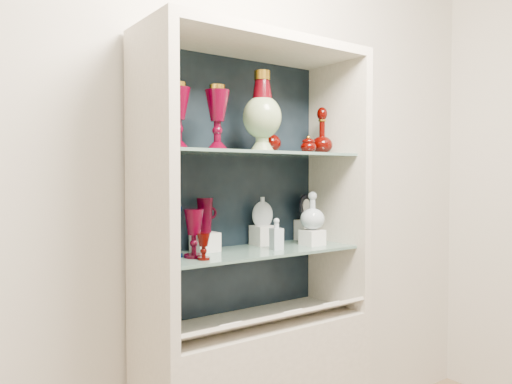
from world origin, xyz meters
TOP-DOWN VIEW (x-y plane):
  - wall_back at (0.00, 1.75)m, footprint 3.50×0.02m
  - cabinet_back_panel at (0.00, 1.72)m, footprint 0.98×0.02m
  - cabinet_side_left at (-0.48, 1.53)m, footprint 0.04×0.40m
  - cabinet_side_right at (0.48, 1.53)m, footprint 0.04×0.40m
  - cabinet_top_cap at (0.00, 1.53)m, footprint 1.00×0.40m
  - shelf_lower at (0.00, 1.55)m, footprint 0.92×0.34m
  - shelf_upper at (0.00, 1.55)m, footprint 0.92×0.34m
  - label_ledge at (0.00, 1.42)m, footprint 0.92×0.17m
  - label_card_0 at (-0.22, 1.42)m, footprint 0.10×0.06m
  - label_card_1 at (0.09, 1.42)m, footprint 0.10×0.06m
  - label_card_2 at (0.31, 1.42)m, footprint 0.10×0.06m
  - pedestal_lamp_left at (-0.37, 1.51)m, footprint 0.13×0.13m
  - pedestal_lamp_right at (-0.21, 1.50)m, footprint 0.13×0.13m
  - enamel_urn at (0.01, 1.50)m, footprint 0.21×0.21m
  - ruby_decanter_a at (0.12, 1.59)m, footprint 0.12×0.12m
  - ruby_decanter_b at (0.40, 1.55)m, footprint 0.11×0.11m
  - lidded_bowl at (0.27, 1.50)m, footprint 0.09×0.09m
  - cobalt_goblet at (-0.37, 1.58)m, footprint 0.09×0.09m
  - ruby_goblet_tall at (-0.30, 1.53)m, footprint 0.09×0.09m
  - ruby_goblet_small at (-0.30, 1.46)m, footprint 0.05×0.05m
  - riser_ruby_pitcher at (-0.19, 1.64)m, footprint 0.10×0.10m
  - ruby_pitcher at (-0.19, 1.64)m, footprint 0.12×0.08m
  - clear_square_bottle at (0.09, 1.50)m, footprint 0.05×0.05m
  - riser_flat_flask at (0.12, 1.65)m, footprint 0.09×0.09m
  - flat_flask at (0.12, 1.65)m, footprint 0.10×0.07m
  - riser_clear_round_decanter at (0.31, 1.51)m, footprint 0.09×0.09m
  - clear_round_decanter at (0.31, 1.51)m, footprint 0.14×0.14m
  - riser_cameo_medallion at (0.40, 1.66)m, footprint 0.08×0.08m
  - cameo_medallion at (0.40, 1.66)m, footprint 0.12×0.08m

SIDE VIEW (x-z plane):
  - label_ledge at x=0.00m, z-range 0.74..0.82m
  - label_card_0 at x=-0.22m, z-range 0.78..0.81m
  - label_card_1 at x=0.09m, z-range 0.78..0.81m
  - label_card_2 at x=0.31m, z-range 0.78..0.81m
  - shelf_lower at x=0.00m, z-range 1.04..1.05m
  - riser_clear_round_decanter at x=0.31m, z-range 1.05..1.12m
  - riser_ruby_pitcher at x=-0.19m, z-range 1.05..1.13m
  - riser_flat_flask at x=0.12m, z-range 1.05..1.14m
  - riser_cameo_medallion at x=0.40m, z-range 1.05..1.15m
  - ruby_goblet_small at x=-0.30m, z-range 1.05..1.15m
  - clear_square_bottle at x=0.09m, z-range 1.05..1.19m
  - ruby_goblet_tall at x=-0.30m, z-range 1.05..1.24m
  - cobalt_goblet at x=-0.37m, z-range 1.05..1.25m
  - ruby_pitcher at x=-0.19m, z-range 1.13..1.28m
  - clear_round_decanter at x=0.31m, z-range 1.12..1.29m
  - flat_flask at x=0.12m, z-range 1.14..1.28m
  - cameo_medallion at x=0.40m, z-range 1.15..1.28m
  - cabinet_back_panel at x=0.00m, z-range 0.75..1.90m
  - cabinet_side_left at x=-0.48m, z-range 0.75..1.90m
  - cabinet_side_right at x=0.48m, z-range 0.75..1.90m
  - wall_back at x=0.00m, z-range 0.00..2.80m
  - shelf_upper at x=0.00m, z-range 1.46..1.47m
  - lidded_bowl at x=0.27m, z-range 1.47..1.55m
  - ruby_decanter_b at x=0.40m, z-range 1.47..1.70m
  - pedestal_lamp_left at x=-0.37m, z-range 1.47..1.72m
  - pedestal_lamp_right at x=-0.21m, z-range 1.47..1.72m
  - ruby_decanter_a at x=0.12m, z-range 1.47..1.73m
  - enamel_urn at x=0.01m, z-range 1.47..1.81m
  - cabinet_top_cap at x=0.00m, z-range 1.90..1.94m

